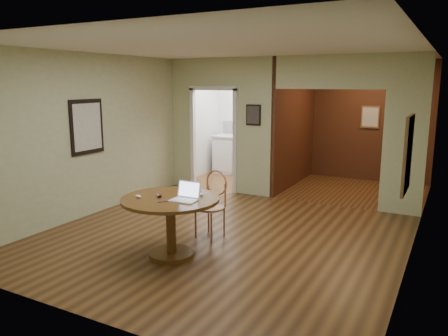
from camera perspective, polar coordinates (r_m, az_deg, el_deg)
The scene contains 11 objects.
floor at distance 6.40m, azimuth -0.67°, elevation -9.17°, with size 5.00×5.00×0.00m, color #432813.
room_shell at distance 9.05m, azimuth 6.22°, elevation 5.16°, with size 5.20×7.50×5.00m.
dining_table at distance 5.64m, azimuth -6.98°, elevation -5.86°, with size 1.25×1.25×0.78m.
chair at distance 6.33m, azimuth -1.51°, elevation -4.24°, with size 0.47×0.47×0.97m.
open_laptop at distance 5.45m, azimuth -4.96°, elevation -3.54°, with size 0.33×0.29×0.23m.
closed_laptop at distance 5.70m, azimuth -4.30°, elevation -3.39°, with size 0.33×0.21×0.03m, color #B8B8BD.
mouse at distance 5.64m, azimuth -11.14°, elevation -3.64°, with size 0.10×0.05×0.04m, color white.
wine_glass at distance 5.60m, azimuth -8.45°, elevation -3.41°, with size 0.08×0.08×0.09m, color white, non-canonical shape.
pen at distance 5.40m, azimuth -7.87°, elevation -4.38°, with size 0.01×0.01×0.15m, color navy.
kitchen_cabinet at distance 10.51m, azimuth 3.94°, elevation 1.54°, with size 2.06×0.60×0.94m.
grocery_bag at distance 10.16m, azimuth 7.58°, elevation 4.73°, with size 0.33×0.28×0.33m, color #CCB595.
Camera 1 is at (2.90, -5.25, 2.22)m, focal length 35.00 mm.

